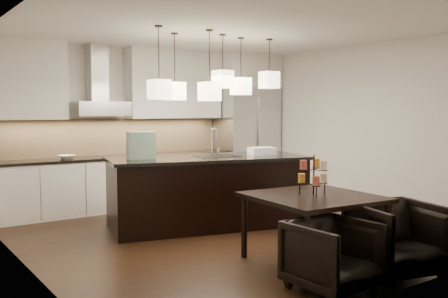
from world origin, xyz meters
TOP-DOWN VIEW (x-y plane):
  - floor at (0.00, 0.00)m, footprint 5.50×5.50m
  - ceiling at (0.00, 0.00)m, footprint 5.50×5.50m
  - wall_back at (0.00, 2.76)m, footprint 5.50×0.02m
  - wall_front at (0.00, -2.76)m, footprint 5.50×0.02m
  - wall_left at (-2.76, 0.00)m, footprint 0.02×5.50m
  - wall_right at (2.76, 0.00)m, footprint 0.02×5.50m
  - refrigerator at (2.10, 2.38)m, footprint 1.20×0.72m
  - fridge_panel at (2.10, 2.38)m, footprint 1.26×0.72m
  - lower_cabinets at (-0.62, 2.43)m, footprint 4.21×0.62m
  - countertop at (-0.62, 2.43)m, footprint 4.21×0.66m
  - backsplash at (-0.62, 2.73)m, footprint 4.21×0.02m
  - upper_cab_left at (-2.10, 2.57)m, footprint 1.25×0.35m
  - upper_cab_right at (0.55, 2.57)m, footprint 1.85×0.35m
  - hood_canopy at (-0.93, 2.48)m, footprint 0.90×0.52m
  - hood_chimney at (-0.93, 2.59)m, footprint 0.30×0.28m
  - fruit_bowl at (-1.54, 2.38)m, footprint 0.30×0.30m
  - island_body at (-0.08, 0.51)m, footprint 2.97×1.78m
  - island_top at (-0.08, 0.51)m, footprint 3.08×1.89m
  - faucet at (0.06, 0.59)m, footprint 0.18×0.29m
  - tote_bag at (-1.02, 0.74)m, footprint 0.42×0.29m
  - food_container at (0.77, 0.29)m, footprint 0.43×0.35m
  - dining_table at (-0.10, -1.66)m, footprint 1.37×1.37m
  - candelabra at (-0.10, -1.66)m, footprint 0.39×0.39m
  - candle_a at (0.04, -1.67)m, footprint 0.08×0.08m
  - candle_b at (-0.16, -1.53)m, footprint 0.08×0.08m
  - candle_c at (-0.18, -1.77)m, footprint 0.08×0.08m
  - candle_d at (0.02, -1.58)m, footprint 0.08×0.08m
  - candle_e at (-0.23, -1.63)m, footprint 0.08×0.08m
  - candle_f at (-0.09, -1.79)m, footprint 0.08×0.08m
  - armchair_left at (-0.57, -2.38)m, footprint 0.75×0.77m
  - armchair_right at (0.31, -2.46)m, footprint 1.00×1.01m
  - pendant_a at (-0.94, 0.35)m, footprint 0.24×0.24m
  - pendant_b at (-0.46, 0.77)m, footprint 0.24×0.24m
  - pendant_c at (0.16, 0.46)m, footprint 0.24×0.24m
  - pendant_d at (0.59, 0.58)m, footprint 0.24×0.24m
  - pendant_e at (1.03, 0.44)m, footprint 0.24×0.24m
  - pendant_f at (-0.22, 0.24)m, footprint 0.24×0.24m

SIDE VIEW (x-z plane):
  - floor at x=0.00m, z-range -0.02..0.00m
  - armchair_left at x=-0.57m, z-range 0.00..0.67m
  - armchair_right at x=0.31m, z-range 0.00..0.76m
  - dining_table at x=-0.10m, z-range 0.00..0.76m
  - lower_cabinets at x=-0.62m, z-range 0.00..0.88m
  - island_body at x=-0.08m, z-range 0.00..0.98m
  - countertop at x=-0.62m, z-range 0.88..0.92m
  - candle_a at x=0.04m, z-range 0.89..0.99m
  - candle_b at x=-0.16m, z-range 0.89..0.99m
  - candle_c at x=-0.18m, z-range 0.89..0.99m
  - fruit_bowl at x=-1.54m, z-range 0.92..0.98m
  - candelabra at x=-0.10m, z-range 0.76..1.21m
  - island_top at x=-0.08m, z-range 0.98..1.02m
  - refrigerator at x=2.10m, z-range 0.00..2.15m
  - food_container at x=0.77m, z-range 1.02..1.13m
  - candle_d at x=0.02m, z-range 1.05..1.15m
  - candle_e at x=-0.23m, z-range 1.05..1.15m
  - candle_f at x=-0.09m, z-range 1.05..1.15m
  - tote_bag at x=-1.02m, z-range 1.02..1.40m
  - backsplash at x=-0.62m, z-range 0.92..1.55m
  - faucet at x=0.06m, z-range 1.02..1.45m
  - wall_back at x=0.00m, z-range 0.00..2.80m
  - wall_front at x=0.00m, z-range 0.00..2.80m
  - wall_left at x=-2.76m, z-range 0.00..2.80m
  - wall_right at x=2.76m, z-range 0.00..2.80m
  - hood_canopy at x=-0.93m, z-range 1.60..1.84m
  - pendant_f at x=-0.22m, z-range 1.82..2.08m
  - pendant_a at x=-0.94m, z-range 1.84..2.10m
  - pendant_b at x=-0.46m, z-range 1.84..2.10m
  - pendant_d at x=0.59m, z-range 1.93..2.19m
  - pendant_c at x=0.16m, z-range 2.02..2.28m
  - pendant_e at x=1.03m, z-range 2.04..2.30m
  - upper_cab_left at x=-2.10m, z-range 1.55..2.80m
  - upper_cab_right at x=0.55m, z-range 1.55..2.80m
  - hood_chimney at x=-0.93m, z-range 1.84..2.80m
  - fridge_panel at x=2.10m, z-range 2.15..2.80m
  - ceiling at x=0.00m, z-range 2.80..2.82m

